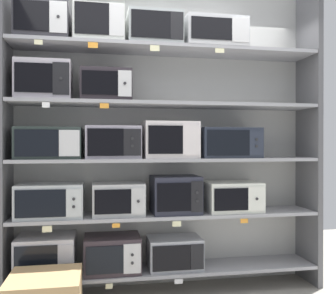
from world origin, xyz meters
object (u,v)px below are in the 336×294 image
object	(u,v)px
microwave_7	(50,143)
microwave_10	(228,143)
microwave_8	(113,142)
microwave_11	(44,81)
microwave_4	(118,199)
microwave_12	(106,86)
microwave_14	(99,26)
microwave_15	(154,31)
microwave_2	(174,252)
microwave_6	(232,196)
microwave_0	(46,255)
microwave_9	(170,140)
microwave_16	(213,36)
microwave_1	(112,254)
microwave_13	(43,23)
microwave_3	(50,200)
microwave_5	(175,194)

from	to	relation	value
microwave_7	microwave_10	bearing A→B (deg)	-0.00
microwave_8	microwave_11	size ratio (longest dim) A/B	1.04
microwave_4	microwave_11	xyz separation A→B (m)	(-0.62, 0.00, 1.02)
microwave_12	microwave_14	size ratio (longest dim) A/B	1.01
microwave_12	microwave_15	bearing A→B (deg)	-0.03
microwave_2	microwave_6	size ratio (longest dim) A/B	0.95
microwave_0	microwave_9	xyz separation A→B (m)	(1.07, 0.00, 0.99)
microwave_2	microwave_4	bearing A→B (deg)	179.97
microwave_2	microwave_4	size ratio (longest dim) A/B	1.07
microwave_7	microwave_16	xyz separation A→B (m)	(1.45, 0.00, 0.99)
microwave_1	microwave_14	size ratio (longest dim) A/B	1.13
microwave_4	microwave_9	world-z (taller)	microwave_9
microwave_4	microwave_10	distance (m)	1.12
microwave_13	microwave_4	bearing A→B (deg)	0.00
microwave_1	microwave_14	world-z (taller)	microwave_14
microwave_0	microwave_4	world-z (taller)	microwave_4
microwave_0	microwave_7	distance (m)	0.96
microwave_12	microwave_15	distance (m)	0.66
microwave_10	microwave_6	bearing A→B (deg)	0.53
microwave_6	microwave_7	bearing A→B (deg)	-179.99
microwave_0	microwave_2	distance (m)	1.11
microwave_0	microwave_7	size ratio (longest dim) A/B	0.89
microwave_7	microwave_12	size ratio (longest dim) A/B	1.24
microwave_9	microwave_14	distance (m)	1.18
microwave_6	microwave_16	size ratio (longest dim) A/B	0.90
microwave_10	microwave_16	xyz separation A→B (m)	(-0.14, 0.00, 0.99)
microwave_2	microwave_13	bearing A→B (deg)	179.99
microwave_2	microwave_4	xyz separation A→B (m)	(-0.50, 0.00, 0.50)
microwave_1	microwave_4	size ratio (longest dim) A/B	1.08
microwave_3	microwave_9	distance (m)	1.16
microwave_3	microwave_5	bearing A→B (deg)	0.01
microwave_8	microwave_5	bearing A→B (deg)	0.03
microwave_8	microwave_10	distance (m)	1.05
microwave_5	microwave_14	size ratio (longest dim) A/B	1.00
microwave_9	microwave_14	bearing A→B (deg)	-179.98
microwave_8	microwave_2	bearing A→B (deg)	0.01
microwave_13	microwave_12	bearing A→B (deg)	0.00
microwave_3	microwave_7	distance (m)	0.49
microwave_1	microwave_11	size ratio (longest dim) A/B	1.07
microwave_12	microwave_0	bearing A→B (deg)	-179.97
microwave_13	microwave_0	bearing A→B (deg)	-0.69
microwave_10	microwave_11	size ratio (longest dim) A/B	1.21
microwave_14	microwave_2	bearing A→B (deg)	-0.00
microwave_0	microwave_6	size ratio (longest dim) A/B	0.96
microwave_9	microwave_11	size ratio (longest dim) A/B	1.06
microwave_8	microwave_11	distance (m)	0.78
microwave_2	microwave_6	distance (m)	0.74
microwave_1	microwave_2	distance (m)	0.56
microwave_3	microwave_15	world-z (taller)	microwave_15
microwave_1	microwave_11	distance (m)	1.60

